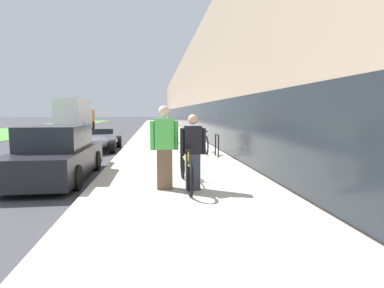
% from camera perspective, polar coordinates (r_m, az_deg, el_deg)
% --- Properties ---
extents(sidewalk_slab, '(4.33, 70.00, 0.15)m').
position_cam_1_polar(sidewalk_slab, '(26.30, -5.65, 2.28)').
color(sidewalk_slab, '#BCB5A5').
rests_on(sidewalk_slab, ground).
extents(storefront_facade, '(10.01, 70.00, 7.27)m').
position_cam_1_polar(storefront_facade, '(35.17, 5.91, 9.03)').
color(storefront_facade, gray).
rests_on(storefront_facade, ground).
extents(lawn_strip, '(7.38, 70.00, 0.03)m').
position_cam_1_polar(lawn_strip, '(32.99, -30.42, 2.13)').
color(lawn_strip, '#478438').
rests_on(lawn_strip, ground).
extents(tandem_bicycle, '(0.52, 2.38, 0.93)m').
position_cam_1_polar(tandem_bicycle, '(6.74, -1.18, -4.83)').
color(tandem_bicycle, black).
rests_on(tandem_bicycle, sidewalk_slab).
extents(person_rider, '(0.55, 0.22, 1.62)m').
position_cam_1_polar(person_rider, '(6.40, 0.17, -1.57)').
color(person_rider, '#33384C').
rests_on(person_rider, sidewalk_slab).
extents(person_bystander, '(0.62, 0.24, 1.81)m').
position_cam_1_polar(person_bystander, '(6.50, -5.29, -0.65)').
color(person_bystander, brown).
rests_on(person_bystander, sidewalk_slab).
extents(bike_rack_hoop, '(0.05, 0.60, 0.84)m').
position_cam_1_polar(bike_rack_hoop, '(11.25, 4.77, 0.18)').
color(bike_rack_hoop, black).
rests_on(bike_rack_hoop, sidewalk_slab).
extents(cruiser_bike_nearest, '(0.52, 1.87, 0.94)m').
position_cam_1_polar(cruiser_bike_nearest, '(12.28, 2.32, 0.13)').
color(cruiser_bike_nearest, black).
rests_on(cruiser_bike_nearest, sidewalk_slab).
extents(parked_sedan_curbside, '(1.76, 4.11, 1.46)m').
position_cam_1_polar(parked_sedan_curbside, '(8.83, -24.31, -1.97)').
color(parked_sedan_curbside, black).
rests_on(parked_sedan_curbside, ground).
extents(vintage_roadster_curbside, '(1.71, 4.12, 0.99)m').
position_cam_1_polar(vintage_roadster_curbside, '(14.91, -17.12, 0.49)').
color(vintage_roadster_curbside, '#4C5156').
rests_on(vintage_roadster_curbside, ground).
extents(moving_truck, '(2.23, 7.15, 3.02)m').
position_cam_1_polar(moving_truck, '(30.30, -21.26, 5.13)').
color(moving_truck, orange).
rests_on(moving_truck, ground).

